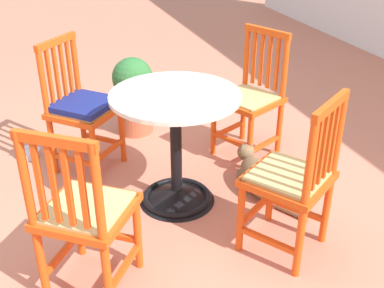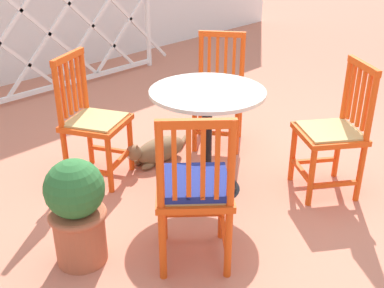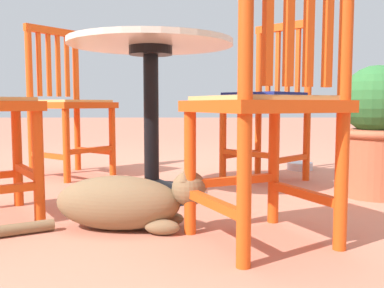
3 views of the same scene
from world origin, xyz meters
TOP-DOWN VIEW (x-y plane):
  - ground_plane at (0.00, 0.00)m, footprint 24.00×24.00m
  - cafe_table at (-0.11, 0.22)m, footprint 0.76×0.76m
  - orange_chair_by_planter at (0.53, 0.64)m, footprint 0.56×0.56m
  - orange_chair_tucked_in at (-0.53, 0.92)m, footprint 0.53×0.53m
  - orange_chair_near_fence at (-0.73, -0.25)m, footprint 0.57×0.57m
  - orange_chair_at_corner at (0.46, -0.41)m, footprint 0.56×0.56m
  - tabby_cat at (-0.07, 0.76)m, footprint 0.74×0.26m
  - terracotta_planter at (-1.16, 0.21)m, footprint 0.32×0.32m
  - pet_water_bowl at (-1.02, -0.64)m, footprint 0.17×0.17m

SIDE VIEW (x-z plane):
  - ground_plane at x=0.00m, z-range 0.00..0.00m
  - pet_water_bowl at x=-1.02m, z-range 0.00..0.05m
  - tabby_cat at x=-0.07m, z-range -0.02..0.21m
  - cafe_table at x=-0.11m, z-range -0.08..0.65m
  - terracotta_planter at x=-1.16m, z-range 0.02..0.64m
  - orange_chair_by_planter at x=0.53m, z-range -0.02..0.89m
  - orange_chair_tucked_in at x=-0.53m, z-range -0.02..0.89m
  - orange_chair_at_corner at x=0.46m, z-range -0.02..0.89m
  - orange_chair_near_fence at x=-0.73m, z-range -0.01..0.90m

